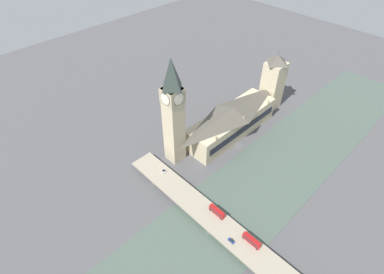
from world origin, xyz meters
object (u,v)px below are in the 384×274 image
(car_northbound_tail, at_px, (231,241))
(parliament_hall, at_px, (232,121))
(victoria_tower, at_px, (273,82))
(car_northbound_lead, at_px, (164,171))
(double_decker_bus_lead, at_px, (217,211))
(double_decker_bus_mid, at_px, (252,240))
(road_bridge, at_px, (216,222))
(clock_tower, at_px, (173,111))

(car_northbound_tail, bearing_deg, parliament_hall, -49.85)
(victoria_tower, relative_size, car_northbound_lead, 14.28)
(car_northbound_lead, xyz_separation_m, car_northbound_tail, (-68.26, 6.78, -0.07))
(double_decker_bus_lead, height_order, car_northbound_lead, double_decker_bus_lead)
(parliament_hall, distance_m, double_decker_bus_mid, 102.75)
(road_bridge, distance_m, car_northbound_lead, 53.60)
(double_decker_bus_mid, bearing_deg, car_northbound_lead, 0.54)
(road_bridge, distance_m, double_decker_bus_mid, 23.85)
(road_bridge, relative_size, car_northbound_lead, 39.15)
(parliament_hall, distance_m, clock_tower, 61.84)
(clock_tower, height_order, double_decker_bus_lead, clock_tower)
(road_bridge, distance_m, car_northbound_tail, 15.31)
(clock_tower, bearing_deg, parliament_hall, -101.90)
(double_decker_bus_lead, bearing_deg, road_bridge, 131.44)
(parliament_hall, height_order, double_decker_bus_lead, parliament_hall)
(road_bridge, relative_size, double_decker_bus_lead, 13.58)
(double_decker_bus_mid, bearing_deg, double_decker_bus_lead, -0.56)
(road_bridge, bearing_deg, victoria_tower, -68.34)
(victoria_tower, relative_size, car_northbound_tail, 13.40)
(victoria_tower, xyz_separation_m, road_bridge, (-51.20, 128.93, -21.74))
(victoria_tower, relative_size, road_bridge, 0.36)
(double_decker_bus_mid, bearing_deg, road_bridge, 9.36)
(victoria_tower, height_order, double_decker_bus_lead, victoria_tower)
(clock_tower, relative_size, double_decker_bus_mid, 7.15)
(double_decker_bus_lead, bearing_deg, car_northbound_tail, 157.11)
(clock_tower, xyz_separation_m, road_bridge, (-62.17, 22.14, -40.08))
(clock_tower, bearing_deg, car_northbound_lead, 114.54)
(victoria_tower, distance_m, double_decker_bus_lead, 134.81)
(road_bridge, bearing_deg, double_decker_bus_lead, -48.56)
(clock_tower, height_order, victoria_tower, clock_tower)
(clock_tower, relative_size, car_northbound_lead, 21.43)
(car_northbound_lead, bearing_deg, road_bridge, 176.66)
(double_decker_bus_mid, xyz_separation_m, car_northbound_lead, (76.76, 0.72, -1.81))
(victoria_tower, distance_m, car_northbound_lead, 127.41)
(road_bridge, height_order, car_northbound_tail, car_northbound_tail)
(victoria_tower, distance_m, road_bridge, 140.41)
(car_northbound_lead, bearing_deg, parliament_hall, -91.88)
(road_bridge, relative_size, double_decker_bus_mid, 13.07)
(parliament_hall, height_order, double_decker_bus_mid, parliament_hall)
(clock_tower, xyz_separation_m, car_northbound_lead, (-8.69, 19.02, -38.39))
(double_decker_bus_lead, height_order, double_decker_bus_mid, double_decker_bus_lead)
(car_northbound_lead, distance_m, car_northbound_tail, 68.60)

